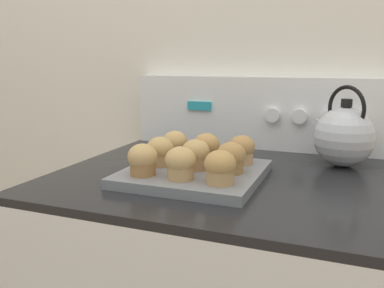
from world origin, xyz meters
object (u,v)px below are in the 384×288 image
muffin_r2_c1 (207,147)px  muffin_r2_c2 (242,150)px  muffin_r0_c1 (180,163)px  muffin_r1_c0 (160,152)px  muffin_r1_c2 (231,158)px  muffin_r0_c2 (220,168)px  muffin_r1_c1 (196,155)px  muffin_r0_c0 (143,160)px  muffin_r2_c0 (175,145)px  muffin_pan (194,173)px  tea_kettle (344,136)px

muffin_r2_c1 → muffin_r2_c2: 0.09m
muffin_r0_c1 → muffin_r2_c1: bearing=90.8°
muffin_r1_c0 → muffin_r1_c2: same height
muffin_r0_c2 → muffin_r2_c1: size_ratio=1.00×
muffin_r0_c2 → muffin_r1_c1: (-0.09, 0.09, 0.00)m
muffin_r0_c0 → muffin_r2_c0: 0.17m
muffin_r1_c2 → muffin_r0_c1: bearing=-134.3°
muffin_pan → muffin_r0_c2: size_ratio=4.38×
muffin_r0_c2 → muffin_r1_c2: bearing=91.8°
muffin_r2_c1 → tea_kettle: size_ratio=0.33×
muffin_pan → muffin_r2_c1: muffin_r2_c1 is taller
muffin_r1_c2 → muffin_r2_c0: bearing=153.4°
muffin_r1_c1 → muffin_pan: bearing=168.1°
muffin_r0_c1 → tea_kettle: tea_kettle is taller
muffin_r0_c0 → muffin_r2_c0: same height
muffin_r1_c0 → muffin_r2_c2: 0.20m
muffin_r0_c0 → muffin_r1_c2: bearing=27.1°
muffin_r0_c2 → muffin_r2_c1: (-0.09, 0.17, 0.00)m
muffin_r0_c1 → muffin_r0_c0: bearing=-178.9°
muffin_r0_c2 → muffin_r2_c2: 0.18m
muffin_pan → tea_kettle: 0.40m
muffin_r0_c2 → muffin_r2_c1: same height
muffin_pan → muffin_r1_c1: size_ratio=4.38×
muffin_r1_c2 → muffin_r2_c1: same height
muffin_pan → muffin_r0_c1: size_ratio=4.38×
muffin_r2_c2 → muffin_r1_c2: bearing=-90.5°
muffin_r1_c1 → muffin_r2_c0: 0.13m
muffin_r1_c0 → muffin_r2_c0: bearing=89.9°
muffin_r0_c1 → muffin_r2_c2: size_ratio=1.00×
muffin_r1_c0 → tea_kettle: 0.47m
muffin_pan → muffin_r1_c2: (0.09, 0.00, 0.04)m
muffin_pan → muffin_r2_c2: (0.09, 0.09, 0.04)m
muffin_pan → muffin_r2_c1: bearing=90.3°
muffin_r0_c0 → muffin_r2_c2: same height
muffin_pan → tea_kettle: (0.31, 0.24, 0.07)m
muffin_r0_c0 → muffin_r1_c0: bearing=90.5°
muffin_r2_c2 → muffin_r0_c1: bearing=-116.0°
tea_kettle → muffin_r1_c0: bearing=-148.8°
muffin_pan → muffin_r0_c2: bearing=-44.7°
muffin_r2_c1 → tea_kettle: (0.31, 0.16, 0.02)m
muffin_pan → muffin_r0_c0: muffin_r0_c0 is taller
muffin_r0_c0 → muffin_r1_c2: 0.19m
muffin_r1_c1 → muffin_r2_c1: size_ratio=1.00×
muffin_r0_c0 → muffin_r1_c0: 0.09m
muffin_r0_c0 → muffin_r0_c1: size_ratio=1.00×
muffin_r1_c1 → muffin_r2_c1: (-0.00, 0.09, 0.00)m
muffin_r0_c2 → muffin_r1_c0: size_ratio=1.00×
muffin_r0_c2 → muffin_r2_c2: (-0.00, 0.18, 0.00)m
muffin_r1_c1 → muffin_r2_c2: same height
muffin_r2_c2 → tea_kettle: tea_kettle is taller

